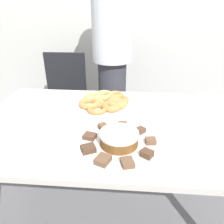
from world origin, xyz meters
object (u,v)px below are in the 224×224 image
object	(u,v)px
office_chair_left	(65,103)
plate_donuts	(107,104)
plate_cake	(119,145)
napkin	(27,115)
frosted_cake	(119,138)
person_standing	(112,53)

from	to	relation	value
office_chair_left	plate_donuts	xyz separation A→B (m)	(0.49, -0.69, 0.34)
plate_cake	plate_donuts	xyz separation A→B (m)	(-0.10, 0.42, -0.00)
plate_cake	napkin	world-z (taller)	plate_cake
office_chair_left	frosted_cake	world-z (taller)	office_chair_left
plate_donuts	frosted_cake	size ratio (longest dim) A/B	2.13
napkin	plate_donuts	bearing A→B (deg)	22.28
plate_donuts	napkin	xyz separation A→B (m)	(-0.44, -0.18, -0.00)
office_chair_left	person_standing	bearing A→B (deg)	-7.43
person_standing	plate_cake	distance (m)	1.07
plate_cake	plate_donuts	world-z (taller)	same
office_chair_left	plate_cake	distance (m)	1.29
office_chair_left	plate_cake	bearing A→B (deg)	-63.23
plate_donuts	frosted_cake	world-z (taller)	frosted_cake
office_chair_left	plate_cake	size ratio (longest dim) A/B	2.20
frosted_cake	person_standing	bearing A→B (deg)	96.16
plate_cake	frosted_cake	xyz separation A→B (m)	(0.00, 0.00, 0.03)
person_standing	office_chair_left	bearing A→B (deg)	173.91
office_chair_left	plate_donuts	world-z (taller)	office_chair_left
napkin	frosted_cake	bearing A→B (deg)	-23.94
napkin	person_standing	bearing A→B (deg)	62.79
plate_donuts	napkin	distance (m)	0.47
person_standing	office_chair_left	size ratio (longest dim) A/B	1.99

